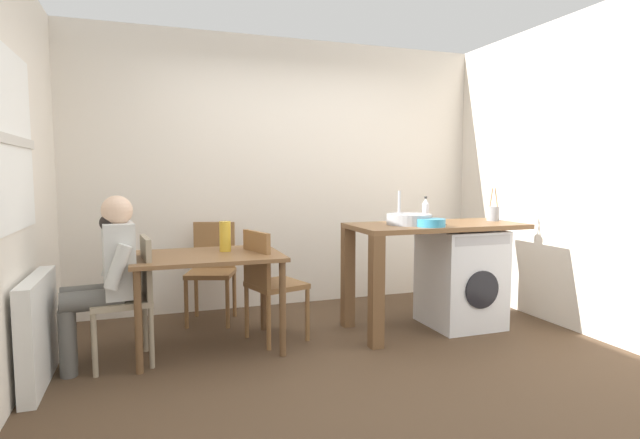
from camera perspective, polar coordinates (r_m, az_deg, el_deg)
The scene contains 18 objects.
ground_plane at distance 3.72m, azimuth 3.30°, elevation -16.00°, with size 5.46×5.46×0.00m, color #4C3826.
wall_back at distance 5.13m, azimuth -4.09°, elevation 5.29°, with size 4.60×0.10×2.70m, color silver.
wall_counter_side at distance 4.72m, azimuth 28.41°, elevation 4.67°, with size 0.10×3.80×2.70m, color silver.
radiator at distance 3.71m, azimuth -29.67°, elevation -11.05°, with size 0.10×0.80×0.70m, color white.
dining_table at distance 3.89m, azimuth -12.79°, elevation -5.31°, with size 1.10×0.76×0.74m.
chair_person_seat at distance 3.81m, azimuth -20.87°, elevation -7.84°, with size 0.44×0.44×0.90m.
chair_opposite at distance 4.02m, azimuth -5.94°, elevation -6.83°, with size 0.50×0.50×0.90m.
chair_spare_by_wall at distance 4.68m, azimuth -12.27°, elevation -5.20°, with size 0.51×0.51×0.90m.
seated_person at distance 3.76m, azimuth -23.41°, elevation -5.53°, with size 0.52×0.53×1.20m.
kitchen_counter at distance 4.30m, azimuth 10.76°, elevation -2.66°, with size 1.50×0.68×0.92m.
washing_machine at distance 4.61m, azimuth 15.86°, elevation -6.42°, with size 0.60×0.61×0.86m.
sink_basin at distance 4.25m, azimuth 10.21°, elevation 0.02°, with size 0.38×0.38×0.09m, color #9EA0A5.
tap at distance 4.40m, azimuth 9.09°, elevation 1.46°, with size 0.02×0.02×0.28m, color #B2B2B7.
bottle_tall_green at distance 4.48m, azimuth 12.04°, elevation 1.00°, with size 0.06×0.06×0.23m.
mixing_bowl at distance 4.13m, azimuth 12.62°, elevation -0.30°, with size 0.24×0.24×0.06m.
utensil_crock at distance 4.79m, azimuth 19.28°, elevation 0.69°, with size 0.11×0.11×0.30m.
vase at distance 3.97m, azimuth -10.86°, elevation -1.90°, with size 0.09×0.09×0.24m, color gold.
scissors at distance 4.28m, azimuth 13.34°, elevation -0.55°, with size 0.15×0.06×0.01m.
Camera 1 is at (-1.32, -3.20, 1.35)m, focal length 27.83 mm.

